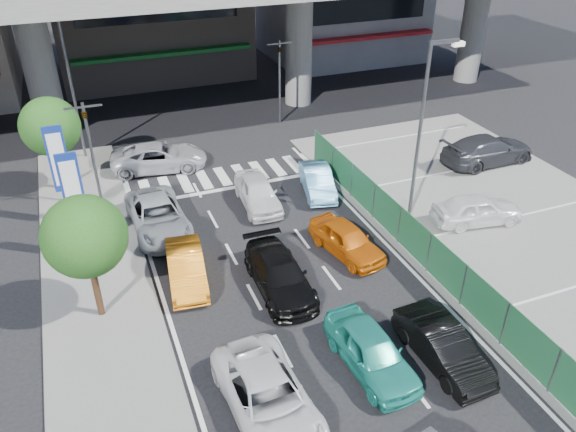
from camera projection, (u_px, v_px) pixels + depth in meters
name	position (u px, v px, depth m)	size (l,w,h in m)	color
ground	(326.00, 338.00, 19.13)	(120.00, 120.00, 0.00)	black
parking_lot	(539.00, 242.00, 24.15)	(12.00, 28.00, 0.06)	slate
sidewalk_left	(102.00, 314.00, 20.09)	(4.00, 30.00, 0.12)	slate
fence_run	(444.00, 267.00, 21.12)	(0.16, 22.00, 1.80)	#1D5733
traffic_light_left	(87.00, 130.00, 24.71)	(1.60, 1.24, 5.20)	#595B60
traffic_light_right	(279.00, 61.00, 33.94)	(1.60, 1.24, 5.20)	#595B60
street_lamp_right	(425.00, 118.00, 23.68)	(1.65, 0.22, 8.00)	#595B60
street_lamp_left	(73.00, 74.00, 29.02)	(1.65, 0.22, 8.00)	#595B60
signboard_near	(73.00, 192.00, 21.66)	(0.80, 0.14, 4.70)	#595B60
signboard_far	(59.00, 162.00, 23.92)	(0.80, 0.14, 4.70)	#595B60
tree_near	(85.00, 237.00, 18.37)	(2.80, 2.80, 4.80)	#382314
tree_far	(50.00, 127.00, 26.48)	(2.80, 2.80, 4.80)	#382314
sedan_white_mid_left	(268.00, 398.00, 16.11)	(2.22, 4.81, 1.34)	white
taxi_teal_mid	(371.00, 351.00, 17.68)	(1.63, 4.05, 1.38)	teal
hatch_black_mid_right	(443.00, 346.00, 17.90)	(1.37, 3.92, 1.29)	black
taxi_orange_left	(186.00, 268.00, 21.52)	(1.35, 3.88, 1.28)	orange
sedan_black_mid	(279.00, 275.00, 21.12)	(1.84, 4.54, 1.32)	black
taxi_orange_right	(347.00, 240.00, 23.15)	(1.54, 3.83, 1.31)	#CD5E0C
wagon_silver_front_left	(158.00, 216.00, 24.69)	(2.29, 4.97, 1.38)	silver
sedan_white_front_mid	(258.00, 192.00, 26.56)	(1.63, 4.05, 1.38)	white
kei_truck_front_right	(317.00, 181.00, 27.69)	(1.33, 3.80, 1.25)	#6EBAEC
crossing_wagon_silver	(159.00, 157.00, 29.90)	(2.31, 5.02, 1.39)	silver
parked_sedan_white	(477.00, 209.00, 25.10)	(1.62, 4.03, 1.37)	white
parked_sedan_dgrey	(488.00, 150.00, 30.38)	(2.16, 5.32, 1.54)	#303136
traffic_cone	(394.00, 215.00, 25.39)	(0.34, 0.34, 0.65)	red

